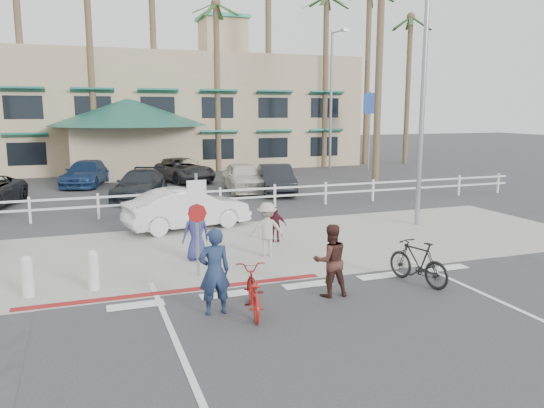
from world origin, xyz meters
name	(u,v)px	position (x,y,z in m)	size (l,w,h in m)	color
ground	(318,293)	(0.00, 0.00, 0.00)	(140.00, 140.00, 0.00)	#333335
bike_path	(361,326)	(0.00, -2.00, 0.00)	(12.00, 16.00, 0.01)	#333335
sidewalk_plaza	(256,246)	(0.00, 4.50, 0.01)	(22.00, 7.00, 0.01)	gray
cross_street	(223,221)	(0.00, 8.50, 0.00)	(40.00, 5.00, 0.01)	#333335
parking_lot	(179,187)	(0.00, 18.00, 0.00)	(50.00, 16.00, 0.01)	#333335
curb_red	(178,291)	(-3.00, 1.20, 0.01)	(7.00, 0.25, 0.02)	maroon
rail_fence	(223,199)	(0.50, 10.50, 0.50)	(29.40, 0.16, 1.00)	silver
building	(173,90)	(2.00, 31.00, 5.65)	(28.00, 16.00, 11.30)	tan
sign_post	(197,220)	(-2.30, 2.20, 1.45)	(0.50, 0.10, 2.90)	gray
bollard_0	(93,270)	(-4.80, 2.00, 0.47)	(0.26, 0.26, 0.95)	silver
bollard_1	(27,276)	(-6.20, 2.00, 0.47)	(0.26, 0.26, 0.95)	silver
streetlight_0	(423,99)	(6.50, 5.50, 4.50)	(0.60, 2.00, 9.00)	gray
streetlight_1	(331,101)	(12.00, 24.00, 4.75)	(0.60, 2.00, 9.50)	gray
info_sign	(369,130)	(14.00, 22.00, 2.80)	(1.20, 0.16, 5.60)	navy
palm_2	(20,45)	(-8.00, 26.00, 8.00)	(4.00, 4.00, 16.00)	#214C1D
palm_3	(91,63)	(-4.00, 25.00, 7.00)	(4.00, 4.00, 14.00)	#214C1D
palm_4	(154,58)	(0.00, 26.00, 7.50)	(4.00, 4.00, 15.00)	#214C1D
palm_5	(217,74)	(4.00, 25.00, 6.50)	(4.00, 4.00, 13.00)	#214C1D
palm_6	(268,47)	(8.00, 26.00, 8.50)	(4.00, 4.00, 17.00)	#214C1D
palm_7	(325,70)	(12.00, 25.00, 7.00)	(4.00, 4.00, 14.00)	#214C1D
palm_8	(368,65)	(16.00, 26.00, 7.50)	(4.00, 4.00, 15.00)	#214C1D
palm_9	(408,79)	(19.00, 25.00, 6.50)	(4.00, 4.00, 13.00)	#214C1D
palm_11	(379,58)	(11.00, 16.00, 7.00)	(4.00, 4.00, 14.00)	#214C1D
bike_red	(253,291)	(-1.76, -0.61, 0.47)	(0.62, 1.78, 0.94)	maroon
rider_red	(214,272)	(-2.51, -0.41, 0.90)	(0.66, 0.43, 1.81)	#1D2C4B
bike_black	(418,262)	(2.54, -0.18, 0.54)	(0.50, 1.78, 1.07)	black
rider_black	(330,260)	(0.18, -0.23, 0.83)	(0.80, 0.62, 1.65)	#41221D
pedestrian_a	(267,230)	(-0.06, 3.34, 0.78)	(1.01, 0.58, 1.56)	#ADA999
pedestrian_child	(276,225)	(0.74, 4.80, 0.56)	(0.66, 0.27, 1.12)	#4D1623
pedestrian_b	(196,232)	(-2.03, 3.67, 0.78)	(0.77, 0.50, 1.57)	navy
car_white_sedan	(187,209)	(-1.50, 7.70, 0.72)	(1.52, 4.35, 1.43)	silver
lot_car_1	(140,185)	(-2.39, 14.70, 0.67)	(1.89, 4.64, 1.35)	black
lot_car_2	(243,177)	(2.82, 15.22, 0.75)	(1.78, 4.41, 1.50)	silver
lot_car_3	(276,179)	(4.24, 14.24, 0.72)	(1.52, 4.35, 1.43)	black
lot_car_4	(86,173)	(-4.68, 20.40, 0.69)	(1.92, 4.73, 1.37)	navy
lot_car_5	(182,170)	(0.59, 20.31, 0.69)	(2.28, 4.95, 1.38)	#28282C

